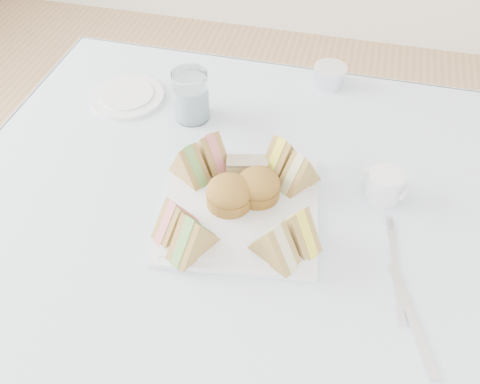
% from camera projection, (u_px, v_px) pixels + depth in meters
% --- Properties ---
extents(table, '(0.90, 0.90, 0.74)m').
position_uv_depth(table, '(223.00, 326.00, 1.16)').
color(table, brown).
rests_on(table, floor).
extents(tablecloth, '(1.02, 1.02, 0.01)m').
position_uv_depth(tablecloth, '(218.00, 222.00, 0.89)').
color(tablecloth, silver).
rests_on(tablecloth, table).
extents(serving_plate, '(0.31, 0.31, 0.01)m').
position_uv_depth(serving_plate, '(240.00, 209.00, 0.90)').
color(serving_plate, silver).
rests_on(serving_plate, tablecloth).
extents(sandwich_fl_a, '(0.08, 0.09, 0.07)m').
position_uv_depth(sandwich_fl_a, '(175.00, 217.00, 0.83)').
color(sandwich_fl_a, '#9C7949').
rests_on(sandwich_fl_a, serving_plate).
extents(sandwich_fl_b, '(0.08, 0.10, 0.08)m').
position_uv_depth(sandwich_fl_b, '(192.00, 234.00, 0.80)').
color(sandwich_fl_b, '#9C7949').
rests_on(sandwich_fl_b, serving_plate).
extents(sandwich_fr_a, '(0.09, 0.08, 0.08)m').
position_uv_depth(sandwich_fr_a, '(298.00, 226.00, 0.81)').
color(sandwich_fr_a, '#9C7949').
rests_on(sandwich_fr_a, serving_plate).
extents(sandwich_fr_b, '(0.09, 0.08, 0.08)m').
position_uv_depth(sandwich_fr_b, '(275.00, 241.00, 0.79)').
color(sandwich_fr_b, '#9C7949').
rests_on(sandwich_fr_b, serving_plate).
extents(sandwich_bl_a, '(0.09, 0.08, 0.08)m').
position_uv_depth(sandwich_bl_a, '(189.00, 162.00, 0.92)').
color(sandwich_bl_a, '#9C7949').
rests_on(sandwich_bl_a, serving_plate).
extents(sandwich_bl_b, '(0.09, 0.09, 0.08)m').
position_uv_depth(sandwich_bl_b, '(210.00, 150.00, 0.94)').
color(sandwich_bl_b, '#9C7949').
rests_on(sandwich_bl_b, serving_plate).
extents(sandwich_br_a, '(0.08, 0.09, 0.07)m').
position_uv_depth(sandwich_br_a, '(300.00, 170.00, 0.90)').
color(sandwich_br_a, '#9C7949').
rests_on(sandwich_br_a, serving_plate).
extents(sandwich_br_b, '(0.08, 0.10, 0.08)m').
position_uv_depth(sandwich_br_b, '(281.00, 155.00, 0.93)').
color(sandwich_br_b, '#9C7949').
rests_on(sandwich_br_b, serving_plate).
extents(scone_left, '(0.09, 0.09, 0.05)m').
position_uv_depth(scone_left, '(229.00, 193.00, 0.88)').
color(scone_left, '#A6712D').
rests_on(scone_left, serving_plate).
extents(scone_right, '(0.11, 0.11, 0.05)m').
position_uv_depth(scone_right, '(258.00, 186.00, 0.89)').
color(scone_right, '#A6712D').
rests_on(scone_right, serving_plate).
extents(pastry_slice, '(0.08, 0.05, 0.04)m').
position_uv_depth(pastry_slice, '(247.00, 167.00, 0.94)').
color(pastry_slice, beige).
rests_on(pastry_slice, serving_plate).
extents(side_plate, '(0.20, 0.20, 0.01)m').
position_uv_depth(side_plate, '(127.00, 97.00, 1.13)').
color(side_plate, silver).
rests_on(side_plate, tablecloth).
extents(water_glass, '(0.10, 0.10, 0.11)m').
position_uv_depth(water_glass, '(191.00, 96.00, 1.05)').
color(water_glass, white).
rests_on(water_glass, tablecloth).
extents(tea_strainer, '(0.10, 0.10, 0.04)m').
position_uv_depth(tea_strainer, '(329.00, 77.00, 1.15)').
color(tea_strainer, silver).
rests_on(tea_strainer, tablecloth).
extents(knife, '(0.08, 0.18, 0.00)m').
position_uv_depth(knife, '(412.00, 318.00, 0.76)').
color(knife, silver).
rests_on(knife, tablecloth).
extents(fork, '(0.03, 0.18, 0.00)m').
position_uv_depth(fork, '(396.00, 276.00, 0.81)').
color(fork, silver).
rests_on(fork, tablecloth).
extents(creamer_jug, '(0.08, 0.08, 0.06)m').
position_uv_depth(creamer_jug, '(384.00, 185.00, 0.91)').
color(creamer_jug, silver).
rests_on(creamer_jug, tablecloth).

